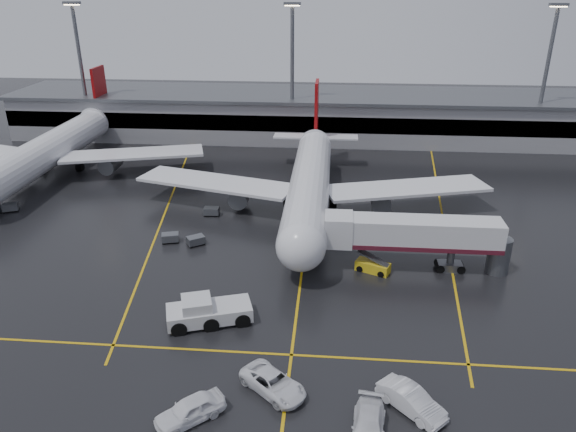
{
  "coord_description": "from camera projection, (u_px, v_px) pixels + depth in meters",
  "views": [
    {
      "loc": [
        2.86,
        -58.86,
        29.07
      ],
      "look_at": [
        -2.0,
        -2.0,
        4.0
      ],
      "focal_mm": 33.67,
      "sensor_mm": 36.0,
      "label": 1
    }
  ],
  "objects": [
    {
      "name": "service_van_b",
      "position": [
        368.0,
        427.0,
        37.18
      ],
      "size": [
        2.89,
        5.72,
        1.59
      ],
      "primitive_type": "imported",
      "rotation": [
        0.0,
        0.0,
        -0.12
      ],
      "color": "silver",
      "rests_on": "ground"
    },
    {
      "name": "terminal",
      "position": [
        319.0,
        115.0,
        107.59
      ],
      "size": [
        122.0,
        19.0,
        8.6
      ],
      "color": "gray",
      "rests_on": "ground"
    },
    {
      "name": "light_mast_right",
      "position": [
        547.0,
        70.0,
        94.98
      ],
      "size": [
        3.0,
        1.2,
        25.45
      ],
      "color": "#595B60",
      "rests_on": "ground"
    },
    {
      "name": "baggage_cart_b",
      "position": [
        170.0,
        237.0,
        64.86
      ],
      "size": [
        2.27,
        1.77,
        1.12
      ],
      "color": "#595B60",
      "rests_on": "ground"
    },
    {
      "name": "second_airliner",
      "position": [
        54.0,
        147.0,
        86.99
      ],
      "size": [
        48.8,
        45.6,
        14.1
      ],
      "color": "silver",
      "rests_on": "ground"
    },
    {
      "name": "main_airliner",
      "position": [
        310.0,
        180.0,
        72.76
      ],
      "size": [
        48.8,
        45.6,
        14.1
      ],
      "color": "silver",
      "rests_on": "ground"
    },
    {
      "name": "ground",
      "position": [
        306.0,
        240.0,
        65.61
      ],
      "size": [
        220.0,
        220.0,
        0.0
      ],
      "primitive_type": "plane",
      "color": "black",
      "rests_on": "ground"
    },
    {
      "name": "apron_line_left",
      "position": [
        169.0,
        203.0,
        76.29
      ],
      "size": [
        9.99,
        69.35,
        0.02
      ],
      "primitive_type": "cube",
      "rotation": [
        0.0,
        0.0,
        0.14
      ],
      "color": "gold",
      "rests_on": "ground"
    },
    {
      "name": "apron_line_right",
      "position": [
        442.0,
        213.0,
        73.32
      ],
      "size": [
        7.57,
        69.64,
        0.02
      ],
      "primitive_type": "cube",
      "rotation": [
        0.0,
        0.0,
        -0.1
      ],
      "color": "gold",
      "rests_on": "ground"
    },
    {
      "name": "apron_line_stop",
      "position": [
        291.0,
        355.0,
        45.54
      ],
      "size": [
        60.0,
        0.25,
        0.02
      ],
      "primitive_type": "cube",
      "color": "gold",
      "rests_on": "ground"
    },
    {
      "name": "service_van_a",
      "position": [
        273.0,
        383.0,
        41.24
      ],
      "size": [
        5.98,
        5.61,
        1.56
      ],
      "primitive_type": "imported",
      "rotation": [
        0.0,
        0.0,
        0.87
      ],
      "color": "white",
      "rests_on": "ground"
    },
    {
      "name": "light_mast_mid",
      "position": [
        292.0,
        67.0,
        98.49
      ],
      "size": [
        3.0,
        1.2,
        25.45
      ],
      "color": "#595B60",
      "rests_on": "ground"
    },
    {
      "name": "baggage_cart_e",
      "position": [
        10.0,
        207.0,
        73.53
      ],
      "size": [
        2.34,
        1.95,
        1.12
      ],
      "color": "#595B60",
      "rests_on": "ground"
    },
    {
      "name": "service_van_d",
      "position": [
        190.0,
        410.0,
        38.51
      ],
      "size": [
        5.28,
        4.97,
        1.77
      ],
      "primitive_type": "imported",
      "rotation": [
        0.0,
        0.0,
        -0.86
      ],
      "color": "white",
      "rests_on": "ground"
    },
    {
      "name": "pushback_tractor",
      "position": [
        207.0,
        312.0,
        49.47
      ],
      "size": [
        8.26,
        5.33,
        2.74
      ],
      "color": "silver",
      "rests_on": "ground"
    },
    {
      "name": "baggage_cart_c",
      "position": [
        212.0,
        211.0,
        72.25
      ],
      "size": [
        2.05,
        1.38,
        1.12
      ],
      "color": "#595B60",
      "rests_on": "ground"
    },
    {
      "name": "apron_line_centre",
      "position": [
        306.0,
        240.0,
        65.6
      ],
      "size": [
        0.25,
        90.0,
        0.02
      ],
      "primitive_type": "cube",
      "color": "gold",
      "rests_on": "ground"
    },
    {
      "name": "baggage_cart_a",
      "position": [
        196.0,
        240.0,
        64.15
      ],
      "size": [
        2.38,
        2.2,
        1.12
      ],
      "color": "#595B60",
      "rests_on": "ground"
    },
    {
      "name": "jet_bridge",
      "position": [
        414.0,
        236.0,
        57.63
      ],
      "size": [
        19.9,
        3.4,
        6.05
      ],
      "color": "silver",
      "rests_on": "ground"
    },
    {
      "name": "service_van_c",
      "position": [
        411.0,
        400.0,
        39.37
      ],
      "size": [
        5.14,
        5.17,
        1.78
      ],
      "primitive_type": "imported",
      "rotation": [
        0.0,
        0.0,
        0.78
      ],
      "color": "silver",
      "rests_on": "ground"
    },
    {
      "name": "light_mast_left",
      "position": [
        81.0,
        64.0,
        101.61
      ],
      "size": [
        3.0,
        1.2,
        25.45
      ],
      "color": "#595B60",
      "rests_on": "ground"
    },
    {
      "name": "belt_loader",
      "position": [
        373.0,
        267.0,
        58.38
      ],
      "size": [
        3.93,
        2.86,
        2.3
      ],
      "color": "gold",
      "rests_on": "ground"
    }
  ]
}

